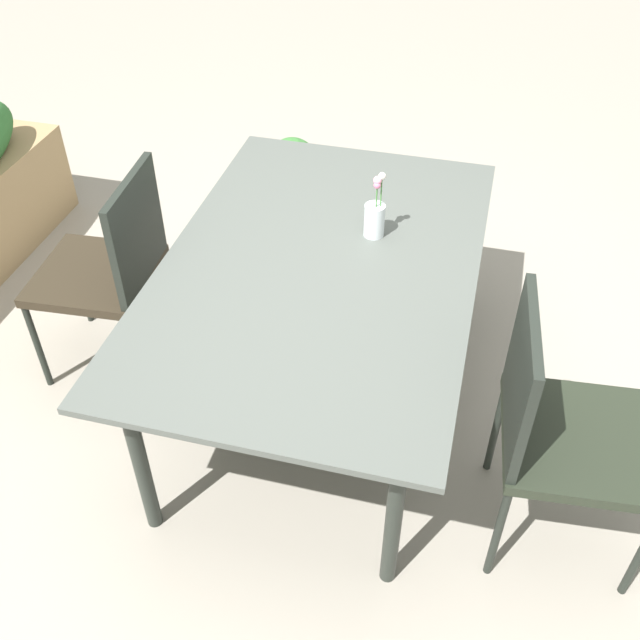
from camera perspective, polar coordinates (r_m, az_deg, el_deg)
name	(u,v)px	position (r m, az deg, el deg)	size (l,w,h in m)	color
ground_plane	(300,398)	(3.14, -1.56, -6.12)	(12.00, 12.00, 0.00)	gray
dining_table	(320,274)	(2.69, 0.00, 3.57)	(1.75, 1.13, 0.72)	#4C514C
chair_far_side	(111,264)	(3.08, -15.94, 4.23)	(0.50, 0.50, 0.93)	#2C2419
chair_near_left	(557,423)	(2.45, 18.00, -7.60)	(0.53, 0.53, 0.94)	#232A1E
flower_vase	(375,217)	(2.77, 4.28, 8.01)	(0.08, 0.08, 0.27)	silver
potted_plant	(293,175)	(4.17, -2.14, 11.23)	(0.28, 0.28, 0.44)	slate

